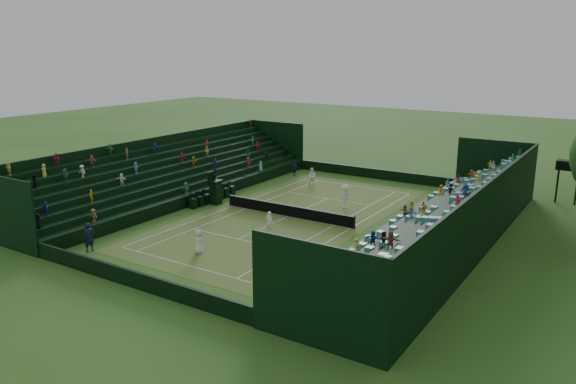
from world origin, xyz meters
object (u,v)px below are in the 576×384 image
(tennis_net, at_px, (288,210))
(player_near_east, at_px, (270,222))
(player_far_west, at_px, (312,176))
(umpire_chair, at_px, (215,189))
(player_near_west, at_px, (199,242))
(player_far_east, at_px, (345,196))

(tennis_net, height_order, player_near_east, player_near_east)
(tennis_net, distance_m, player_far_west, 10.83)
(umpire_chair, distance_m, player_near_west, 11.78)
(player_near_east, bearing_deg, tennis_net, -75.52)
(player_near_east, bearing_deg, player_far_east, -100.58)
(player_near_east, bearing_deg, player_near_west, 75.80)
(tennis_net, relative_size, player_near_east, 7.24)
(player_near_west, distance_m, player_near_east, 6.05)
(player_far_west, bearing_deg, player_near_west, -86.81)
(umpire_chair, bearing_deg, tennis_net, 1.72)
(tennis_net, height_order, umpire_chair, umpire_chair)
(player_near_east, height_order, player_far_west, player_far_west)
(player_near_west, distance_m, player_far_east, 14.83)
(player_far_east, bearing_deg, player_far_west, 117.21)
(tennis_net, bearing_deg, player_far_west, 110.29)
(tennis_net, relative_size, player_far_west, 7.05)
(umpire_chair, xyz_separation_m, player_near_east, (8.19, -3.83, -0.51))
(player_near_west, xyz_separation_m, player_near_east, (1.50, 5.86, 0.01))
(umpire_chair, xyz_separation_m, player_near_west, (6.69, -9.69, -0.52))
(player_near_west, xyz_separation_m, player_far_west, (-3.29, 20.06, 0.04))
(tennis_net, xyz_separation_m, player_near_west, (-0.47, -9.91, 0.27))
(player_near_east, xyz_separation_m, player_far_west, (-4.79, 14.20, 0.02))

